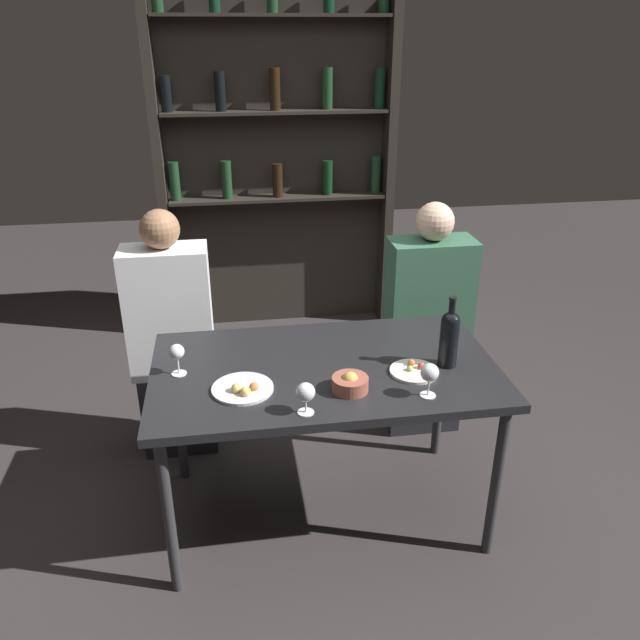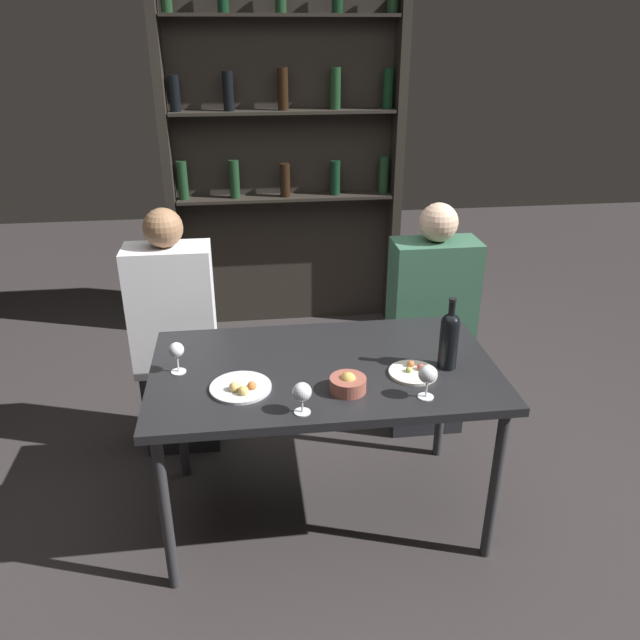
{
  "view_description": "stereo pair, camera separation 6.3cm",
  "coord_description": "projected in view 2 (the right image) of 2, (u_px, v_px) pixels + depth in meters",
  "views": [
    {
      "loc": [
        -0.35,
        -2.18,
        1.99
      ],
      "look_at": [
        0.0,
        0.12,
        0.9
      ],
      "focal_mm": 35.0,
      "sensor_mm": 36.0,
      "label": 1
    },
    {
      "loc": [
        -0.29,
        -2.19,
        1.99
      ],
      "look_at": [
        0.0,
        0.12,
        0.9
      ],
      "focal_mm": 35.0,
      "sensor_mm": 36.0,
      "label": 2
    }
  ],
  "objects": [
    {
      "name": "wine_rack_wall",
      "position": [
        284.0,
        159.0,
        4.17
      ],
      "size": [
        1.58,
        0.21,
        2.31
      ],
      "color": "#28231E",
      "rests_on": "ground_plane"
    },
    {
      "name": "ground_plane",
      "position": [
        323.0,
        510.0,
        2.84
      ],
      "size": [
        10.0,
        10.0,
        0.0
      ],
      "primitive_type": "plane",
      "color": "#332D2D"
    },
    {
      "name": "food_plate_1",
      "position": [
        413.0,
        372.0,
        2.46
      ],
      "size": [
        0.19,
        0.19,
        0.04
      ],
      "color": "silver",
      "rests_on": "dining_table"
    },
    {
      "name": "wine_glass_2",
      "position": [
        302.0,
        393.0,
        2.18
      ],
      "size": [
        0.07,
        0.07,
        0.12
      ],
      "color": "silver",
      "rests_on": "dining_table"
    },
    {
      "name": "dining_table",
      "position": [
        324.0,
        380.0,
        2.55
      ],
      "size": [
        1.39,
        0.8,
        0.75
      ],
      "color": "black",
      "rests_on": "ground_plane"
    },
    {
      "name": "wine_bottle",
      "position": [
        449.0,
        338.0,
        2.46
      ],
      "size": [
        0.08,
        0.08,
        0.3
      ],
      "color": "black",
      "rests_on": "dining_table"
    },
    {
      "name": "wine_glass_1",
      "position": [
        176.0,
        351.0,
        2.44
      ],
      "size": [
        0.06,
        0.06,
        0.13
      ],
      "color": "silver",
      "rests_on": "dining_table"
    },
    {
      "name": "food_plate_0",
      "position": [
        241.0,
        388.0,
        2.35
      ],
      "size": [
        0.23,
        0.23,
        0.04
      ],
      "color": "silver",
      "rests_on": "dining_table"
    },
    {
      "name": "seated_person_left",
      "position": [
        176.0,
        342.0,
        3.06
      ],
      "size": [
        0.4,
        0.22,
        1.27
      ],
      "color": "#26262B",
      "rests_on": "ground_plane"
    },
    {
      "name": "seated_person_right",
      "position": [
        430.0,
        330.0,
        3.21
      ],
      "size": [
        0.42,
        0.22,
        1.25
      ],
      "color": "#26262B",
      "rests_on": "ground_plane"
    },
    {
      "name": "wine_glass_0",
      "position": [
        427.0,
        375.0,
        2.27
      ],
      "size": [
        0.07,
        0.07,
        0.13
      ],
      "color": "silver",
      "rests_on": "dining_table"
    },
    {
      "name": "snack_bowl",
      "position": [
        348.0,
        384.0,
        2.34
      ],
      "size": [
        0.14,
        0.14,
        0.08
      ],
      "color": "#995142",
      "rests_on": "dining_table"
    }
  ]
}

